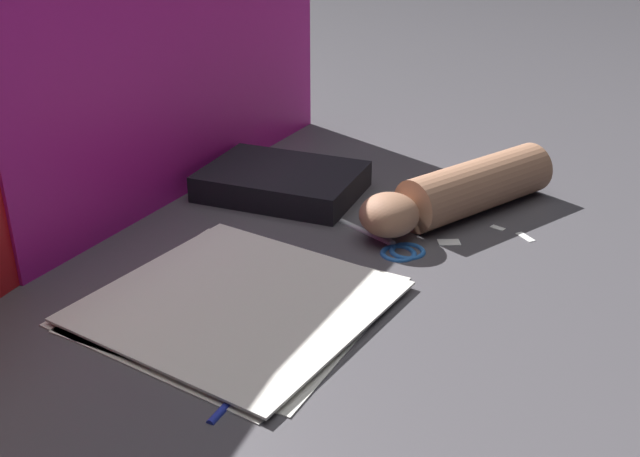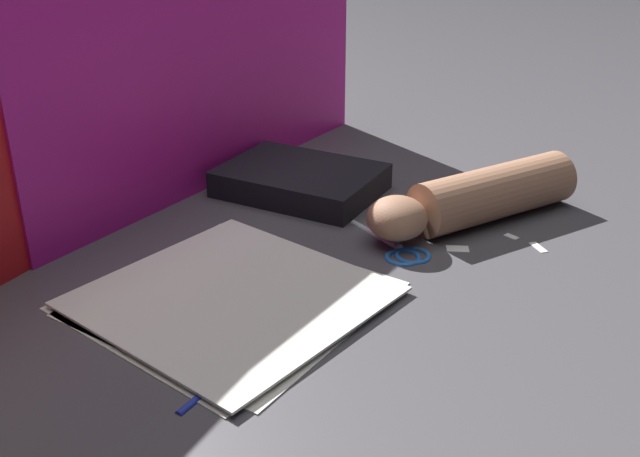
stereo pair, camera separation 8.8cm
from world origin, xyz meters
TOP-DOWN VIEW (x-y plane):
  - ground_plane at (0.00, 0.00)m, footprint 6.00×6.00m
  - backdrop_panel_center at (0.16, 0.35)m, footprint 0.72×0.03m
  - paper_stack at (-0.11, 0.08)m, footprint 0.32×0.33m
  - book_closed at (0.19, 0.21)m, footprint 0.19×0.25m
  - scissors at (0.11, -0.01)m, footprint 0.13×0.15m
  - hand_forearm at (0.24, -0.06)m, footprint 0.33×0.21m
  - paper_scrap_near at (0.15, -0.07)m, footprint 0.03×0.03m
  - paper_scrap_mid at (0.23, -0.12)m, footprint 0.01×0.02m
  - paper_scrap_far at (0.22, -0.16)m, footprint 0.03×0.03m
  - pen at (-0.23, -0.01)m, footprint 0.13×0.01m

SIDE VIEW (x-z plane):
  - ground_plane at x=0.00m, z-range 0.00..0.00m
  - paper_scrap_near at x=0.15m, z-range 0.00..0.00m
  - paper_scrap_mid at x=0.23m, z-range 0.00..0.00m
  - paper_scrap_far at x=0.22m, z-range 0.00..0.00m
  - pen at x=-0.23m, z-range 0.00..0.01m
  - scissors at x=0.11m, z-range 0.00..0.01m
  - paper_stack at x=-0.11m, z-range 0.00..0.01m
  - book_closed at x=0.19m, z-range 0.00..0.04m
  - hand_forearm at x=0.24m, z-range 0.00..0.07m
  - backdrop_panel_center at x=0.16m, z-range 0.00..0.36m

